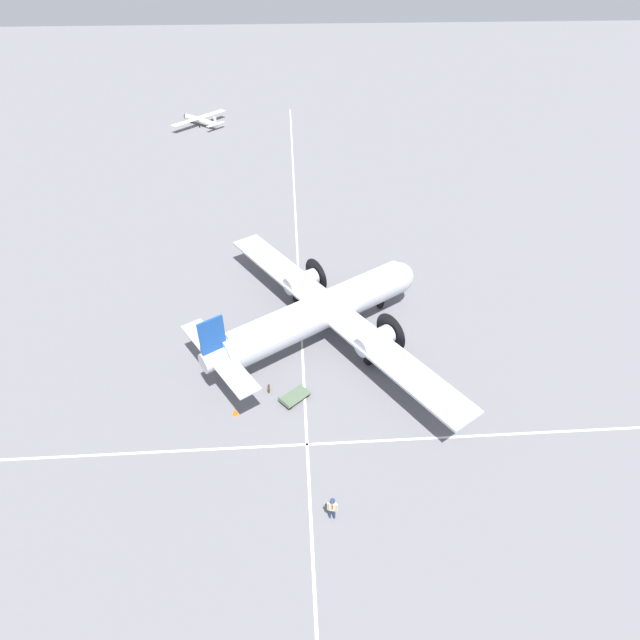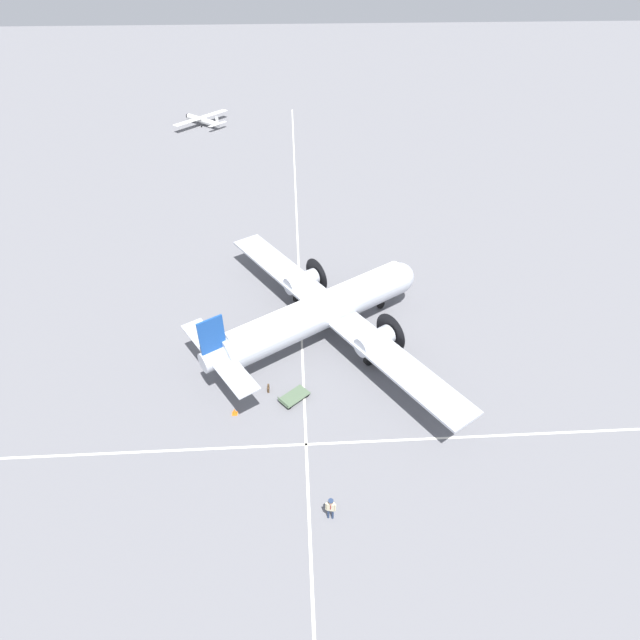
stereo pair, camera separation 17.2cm
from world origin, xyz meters
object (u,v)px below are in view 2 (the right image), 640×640
(airliner_main, at_px, (325,309))
(suitcase_near_door, at_px, (268,388))
(light_aircraft_distant, at_px, (202,120))
(crew_foreground, at_px, (331,507))
(traffic_cone, at_px, (234,412))
(baggage_cart, at_px, (294,397))

(airliner_main, xyz_separation_m, suitcase_near_door, (5.74, -4.26, -2.33))
(light_aircraft_distant, bearing_deg, crew_foreground, 144.86)
(traffic_cone, bearing_deg, crew_foreground, 37.01)
(crew_foreground, distance_m, traffic_cone, 9.69)
(crew_foreground, height_order, traffic_cone, crew_foreground)
(suitcase_near_door, bearing_deg, baggage_cart, 62.46)
(baggage_cart, distance_m, light_aircraft_distant, 60.48)
(airliner_main, xyz_separation_m, crew_foreground, (15.43, -0.63, -1.47))
(suitcase_near_door, relative_size, baggage_cart, 0.21)
(traffic_cone, bearing_deg, airliner_main, 140.14)
(airliner_main, xyz_separation_m, baggage_cart, (6.67, -2.49, -2.27))
(airliner_main, height_order, light_aircraft_distant, airliner_main)
(suitcase_near_door, bearing_deg, light_aircraft_distant, -168.44)
(suitcase_near_door, xyz_separation_m, traffic_cone, (1.98, -2.19, 0.01))
(baggage_cart, height_order, light_aircraft_distant, light_aircraft_distant)
(baggage_cart, distance_m, traffic_cone, 4.10)
(baggage_cart, bearing_deg, light_aircraft_distant, 62.94)
(traffic_cone, bearing_deg, light_aircraft_distant, -170.84)
(baggage_cart, xyz_separation_m, light_aircraft_distant, (-58.92, -13.63, 0.55))
(baggage_cart, bearing_deg, airliner_main, 29.45)
(crew_foreground, distance_m, suitcase_near_door, 10.38)
(baggage_cart, bearing_deg, crew_foreground, -118.15)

